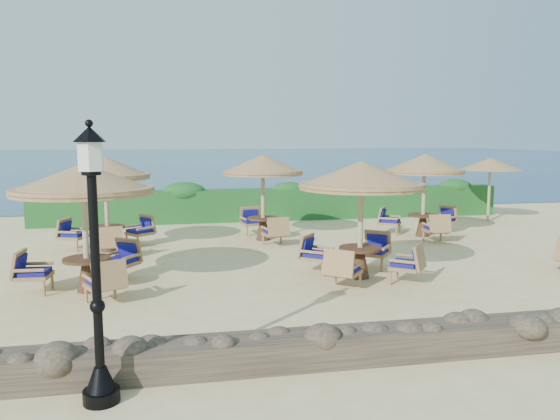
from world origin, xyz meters
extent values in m
plane|color=beige|center=(0.00, 0.00, 0.00)|extent=(120.00, 120.00, 0.00)
plane|color=navy|center=(0.00, 70.00, 0.00)|extent=(160.00, 160.00, 0.00)
cube|color=#17491D|center=(0.00, 7.20, 0.60)|extent=(18.00, 0.90, 1.20)
cube|color=brown|center=(0.00, -6.20, 0.22)|extent=(15.00, 0.65, 0.44)
cylinder|color=black|center=(-4.80, -6.80, 0.08)|extent=(0.44, 0.44, 0.16)
cone|color=black|center=(-4.80, -6.80, 0.30)|extent=(0.36, 0.36, 0.30)
cylinder|color=black|center=(-4.80, -6.80, 1.55)|extent=(0.11, 0.11, 2.40)
cylinder|color=silver|center=(-4.80, -6.80, 2.98)|extent=(0.30, 0.30, 0.36)
cone|color=black|center=(-4.80, -6.80, 3.22)|extent=(0.40, 0.40, 0.18)
cylinder|color=tan|center=(7.80, 5.20, 1.10)|extent=(0.10, 0.10, 2.20)
cone|color=olive|center=(7.80, 5.20, 2.18)|extent=(2.30, 2.30, 0.45)
cylinder|color=tan|center=(-5.68, -1.76, 1.20)|extent=(0.12, 0.12, 2.40)
cone|color=olive|center=(-5.68, -1.76, 2.38)|extent=(2.86, 2.86, 0.55)
cylinder|color=olive|center=(-5.68, -1.76, 2.10)|extent=(2.81, 2.81, 0.14)
cylinder|color=#4A2D1A|center=(-5.68, -1.76, 0.68)|extent=(0.96, 0.96, 0.06)
cone|color=#4A2D1A|center=(-5.68, -1.76, 0.33)|extent=(0.44, 0.44, 0.64)
cylinder|color=tan|center=(0.24, -1.80, 1.20)|extent=(0.12, 0.12, 2.40)
cone|color=olive|center=(0.24, -1.80, 2.38)|extent=(2.84, 2.84, 0.55)
cylinder|color=olive|center=(0.24, -1.80, 2.10)|extent=(2.78, 2.78, 0.14)
cylinder|color=#4A2D1A|center=(0.24, -1.80, 0.68)|extent=(0.96, 0.96, 0.06)
cone|color=#4A2D1A|center=(0.24, -1.80, 0.33)|extent=(0.44, 0.44, 0.64)
cylinder|color=tan|center=(-5.72, 2.37, 1.20)|extent=(0.12, 0.12, 2.40)
cone|color=olive|center=(-5.72, 2.37, 2.38)|extent=(2.46, 2.46, 0.55)
cylinder|color=olive|center=(-5.72, 2.37, 2.10)|extent=(2.41, 2.41, 0.14)
cylinder|color=#4A2D1A|center=(-5.72, 2.37, 0.68)|extent=(0.96, 0.96, 0.06)
cone|color=#4A2D1A|center=(-5.72, 2.37, 0.33)|extent=(0.44, 0.44, 0.64)
cylinder|color=tan|center=(-1.17, 3.17, 1.20)|extent=(0.12, 0.12, 2.40)
cone|color=olive|center=(-1.17, 3.17, 2.38)|extent=(2.48, 2.48, 0.55)
cylinder|color=olive|center=(-1.17, 3.17, 2.10)|extent=(2.43, 2.43, 0.14)
cylinder|color=#4A2D1A|center=(-1.17, 3.17, 0.68)|extent=(0.96, 0.96, 0.06)
cone|color=#4A2D1A|center=(-1.17, 3.17, 0.33)|extent=(0.44, 0.44, 0.64)
cylinder|color=tan|center=(3.99, 2.82, 1.20)|extent=(0.12, 0.12, 2.40)
cone|color=olive|center=(3.99, 2.82, 2.38)|extent=(2.50, 2.50, 0.55)
cylinder|color=olive|center=(3.99, 2.82, 2.10)|extent=(2.45, 2.45, 0.14)
cylinder|color=#4A2D1A|center=(3.99, 2.82, 0.68)|extent=(0.96, 0.96, 0.06)
cone|color=#4A2D1A|center=(3.99, 2.82, 0.33)|extent=(0.44, 0.44, 0.64)
camera|label=1|loc=(-3.88, -13.34, 3.19)|focal=35.00mm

